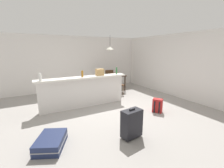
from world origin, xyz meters
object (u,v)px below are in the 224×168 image
object	(u,v)px
suitcase_flat_navy	(51,142)
bottle_white	(40,77)
backpack_red	(158,106)
bottle_green	(117,71)
pendant_lamp	(110,48)
suitcase_upright_black	(132,123)
dining_chair_far_side	(109,78)
bottle_amber	(82,74)
dining_table	(112,77)
dining_chair_near_partition	(117,82)
grocery_bag	(100,72)

from	to	relation	value
suitcase_flat_navy	bottle_white	bearing A→B (deg)	89.53
backpack_red	suitcase_flat_navy	bearing A→B (deg)	-174.89
bottle_white	bottle_green	bearing A→B (deg)	1.78
pendant_lamp	suitcase_flat_navy	size ratio (longest dim) A/B	0.75
pendant_lamp	suitcase_upright_black	world-z (taller)	pendant_lamp
bottle_white	pendant_lamp	bearing A→B (deg)	25.99
pendant_lamp	dining_chair_far_side	bearing A→B (deg)	70.33
bottle_amber	dining_chair_far_side	xyz separation A→B (m)	(1.90, 1.80, -0.60)
dining_chair_far_side	suitcase_upright_black	size ratio (longest dim) A/B	1.39
dining_table	pendant_lamp	size ratio (longest dim) A/B	1.66
dining_chair_near_partition	dining_chair_far_side	bearing A→B (deg)	81.03
dining_table	grocery_bag	bearing A→B (deg)	-132.65
dining_table	suitcase_flat_navy	world-z (taller)	dining_table
bottle_green	dining_table	xyz separation A→B (m)	(0.52, 1.29, -0.49)
bottle_white	suitcase_upright_black	xyz separation A→B (m)	(1.56, -2.22, -0.79)
dining_chair_near_partition	suitcase_upright_black	distance (m)	3.34
grocery_bag	bottle_white	bearing A→B (deg)	-177.27
bottle_green	dining_table	world-z (taller)	bottle_green
grocery_bag	pendant_lamp	size ratio (longest dim) A/B	0.39
bottle_green	bottle_amber	bearing A→B (deg)	-179.27
grocery_bag	suitcase_upright_black	distance (m)	2.46
dining_chair_near_partition	dining_chair_far_side	world-z (taller)	same
bottle_white	suitcase_flat_navy	size ratio (longest dim) A/B	0.25
bottle_white	grocery_bag	xyz separation A→B (m)	(1.86, 0.09, 0.00)
dining_table	backpack_red	world-z (taller)	dining_table
dining_table	dining_chair_far_side	world-z (taller)	dining_chair_far_side
bottle_amber	suitcase_flat_navy	distance (m)	2.41
dining_chair_near_partition	pendant_lamp	distance (m)	1.58
bottle_white	bottle_amber	bearing A→B (deg)	2.86
dining_chair_far_side	dining_table	bearing A→B (deg)	-100.32
bottle_green	pendant_lamp	size ratio (longest dim) A/B	0.36
bottle_amber	dining_table	distance (m)	2.28
pendant_lamp	backpack_red	distance (m)	3.41
suitcase_flat_navy	bottle_amber	bearing A→B (deg)	55.30
bottle_white	grocery_bag	bearing A→B (deg)	2.73
grocery_bag	dining_chair_far_side	bearing A→B (deg)	54.47
dining_chair_near_partition	backpack_red	world-z (taller)	dining_chair_near_partition
dining_chair_near_partition	suitcase_upright_black	size ratio (longest dim) A/B	1.39
grocery_bag	dining_chair_near_partition	world-z (taller)	grocery_bag
bottle_amber	suitcase_upright_black	size ratio (longest dim) A/B	0.30
bottle_green	dining_table	distance (m)	1.47
bottle_white	backpack_red	bearing A→B (deg)	-25.52
bottle_amber	pendant_lamp	world-z (taller)	pendant_lamp
bottle_white	dining_chair_far_side	size ratio (longest dim) A/B	0.24
grocery_bag	pendant_lamp	world-z (taller)	pendant_lamp
pendant_lamp	backpack_red	bearing A→B (deg)	-88.26
pendant_lamp	dining_table	bearing A→B (deg)	-57.20
bottle_green	backpack_red	xyz separation A→B (m)	(0.55, -1.54, -0.93)
suitcase_upright_black	pendant_lamp	bearing A→B (deg)	68.76
bottle_amber	grocery_bag	bearing A→B (deg)	2.47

